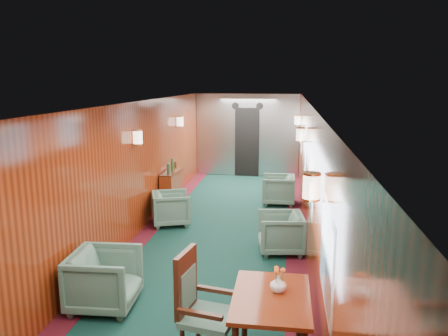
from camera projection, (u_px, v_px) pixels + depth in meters
name	position (u px, v px, depth m)	size (l,w,h in m)	color
room	(213.00, 153.00, 6.89)	(12.00, 12.10, 2.40)	#0D3129
bulkhead	(247.00, 136.00, 12.71)	(2.98, 0.17, 2.39)	#B2B5BA
windows_right	(307.00, 164.00, 6.95)	(0.02, 8.60, 0.80)	#ABADB2
wall_sconces	(218.00, 139.00, 7.41)	(2.97, 7.97, 0.25)	#FFE9C6
dining_table	(271.00, 308.00, 4.12)	(0.73, 1.04, 0.78)	maroon
side_chair	(199.00, 303.00, 4.27)	(0.59, 0.61, 1.15)	#1C4339
credenza	(171.00, 189.00, 9.59)	(0.29, 0.92, 1.10)	maroon
flower_vase	(278.00, 284.00, 4.16)	(0.16, 0.16, 0.16)	silver
armchair_left_near	(105.00, 279.00, 5.36)	(0.77, 0.80, 0.72)	#1C4339
armchair_left_far	(171.00, 208.00, 8.48)	(0.69, 0.71, 0.65)	#1C4339
armchair_right_near	(281.00, 233.00, 7.11)	(0.70, 0.72, 0.65)	#1C4339
armchair_right_far	(278.00, 190.00, 9.89)	(0.71, 0.73, 0.66)	#1C4339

